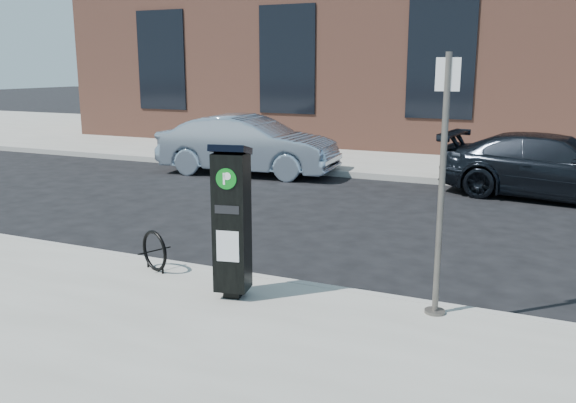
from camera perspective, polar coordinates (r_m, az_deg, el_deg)
The scene contains 10 objects.
ground at distance 8.05m, azimuth -3.22°, elevation -7.82°, with size 120.00×120.00×0.00m, color black.
sidewalk_far at distance 21.15m, azimuth 14.71°, elevation 4.75°, with size 60.00×12.00×0.15m, color gray.
curb_near at distance 8.01m, azimuth -3.30°, elevation -7.36°, with size 60.00×0.12×0.16m, color #9E9B93.
curb_far at distance 15.35m, azimuth 10.80°, elevation 2.11°, with size 60.00×0.12×0.16m, color #9E9B93.
building at distance 23.97m, azimuth 16.57°, elevation 15.28°, with size 28.00×10.05×8.25m.
parking_kiosk at distance 7.01m, azimuth -5.28°, elevation -1.71°, with size 0.48×0.44×1.81m.
sign_pole at distance 6.59m, azimuth 14.17°, elevation 1.12°, with size 0.25×0.22×2.79m.
bike_rack at distance 8.25m, azimuth -12.38°, elevation -4.53°, with size 0.53×0.25×0.55m.
car_silver at distance 16.10m, azimuth -3.75°, elevation 5.30°, with size 1.64×4.69×1.55m, color #8799AC.
car_dark at distance 14.23m, azimuth 23.70°, elevation 2.97°, with size 1.94×4.76×1.38m, color black.
Camera 1 is at (3.53, -6.67, 2.80)m, focal length 38.00 mm.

